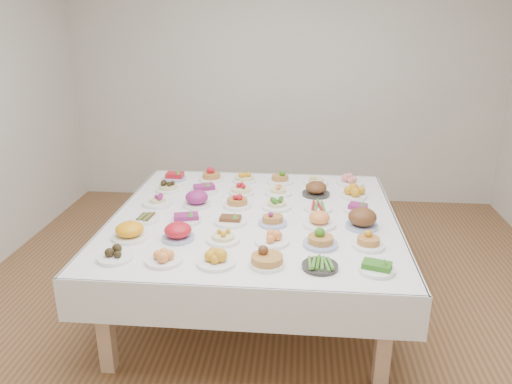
# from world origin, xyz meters

# --- Properties ---
(room_envelope) EXTENTS (5.02, 5.02, 2.81)m
(room_envelope) POSITION_xyz_m (0.00, 0.00, 1.83)
(room_envelope) COLOR brown
(room_envelope) RESTS_ON ground
(display_table) EXTENTS (2.09, 2.09, 0.75)m
(display_table) POSITION_xyz_m (-0.11, 0.07, 0.68)
(display_table) COLOR white
(display_table) RESTS_ON ground
(dish_0) EXTENTS (0.22, 0.22, 0.09)m
(dish_0) POSITION_xyz_m (-0.89, -0.70, 0.79)
(dish_0) COLOR white
(dish_0) RESTS_ON display_table
(dish_1) EXTENTS (0.22, 0.22, 0.09)m
(dish_1) POSITION_xyz_m (-0.58, -0.71, 0.79)
(dish_1) COLOR white
(dish_1) RESTS_ON display_table
(dish_2) EXTENTS (0.23, 0.23, 0.11)m
(dish_2) POSITION_xyz_m (-0.27, -0.71, 0.80)
(dish_2) COLOR white
(dish_2) RESTS_ON display_table
(dish_3) EXTENTS (0.21, 0.21, 0.13)m
(dish_3) POSITION_xyz_m (0.04, -0.70, 0.81)
(dish_3) COLOR white
(dish_3) RESTS_ON display_table
(dish_4) EXTENTS (0.21, 0.21, 0.05)m
(dish_4) POSITION_xyz_m (0.35, -0.70, 0.77)
(dish_4) COLOR #2C2927
(dish_4) RESTS_ON display_table
(dish_5) EXTENTS (0.21, 0.21, 0.09)m
(dish_5) POSITION_xyz_m (0.67, -0.71, 0.79)
(dish_5) COLOR white
(dish_5) RESTS_ON display_table
(dish_6) EXTENTS (0.24, 0.24, 0.15)m
(dish_6) POSITION_xyz_m (-0.90, -0.40, 0.82)
(dish_6) COLOR white
(dish_6) RESTS_ON display_table
(dish_7) EXTENTS (0.22, 0.22, 0.12)m
(dish_7) POSITION_xyz_m (-0.57, -0.39, 0.81)
(dish_7) COLOR #4C66B2
(dish_7) RESTS_ON display_table
(dish_8) EXTENTS (0.21, 0.21, 0.11)m
(dish_8) POSITION_xyz_m (-0.27, -0.39, 0.80)
(dish_8) COLOR white
(dish_8) RESTS_ON display_table
(dish_9) EXTENTS (0.22, 0.22, 0.10)m
(dish_9) POSITION_xyz_m (0.05, -0.39, 0.79)
(dish_9) COLOR white
(dish_9) RESTS_ON display_table
(dish_10) EXTENTS (0.22, 0.22, 0.14)m
(dish_10) POSITION_xyz_m (0.36, -0.40, 0.82)
(dish_10) COLOR #4C66B2
(dish_10) RESTS_ON display_table
(dish_11) EXTENTS (0.21, 0.21, 0.11)m
(dish_11) POSITION_xyz_m (0.66, -0.39, 0.80)
(dish_11) COLOR white
(dish_11) RESTS_ON display_table
(dish_12) EXTENTS (0.21, 0.21, 0.05)m
(dish_12) POSITION_xyz_m (-0.89, -0.09, 0.77)
(dish_12) COLOR white
(dish_12) RESTS_ON display_table
(dish_13) EXTENTS (0.22, 0.22, 0.10)m
(dish_13) POSITION_xyz_m (-0.59, -0.09, 0.79)
(dish_13) COLOR white
(dish_13) RESTS_ON display_table
(dish_14) EXTENTS (0.23, 0.23, 0.10)m
(dish_14) POSITION_xyz_m (-0.27, -0.08, 0.79)
(dish_14) COLOR white
(dish_14) RESTS_ON display_table
(dish_15) EXTENTS (0.20, 0.20, 0.11)m
(dish_15) POSITION_xyz_m (0.03, -0.09, 0.80)
(dish_15) COLOR #4C66B2
(dish_15) RESTS_ON display_table
(dish_16) EXTENTS (0.23, 0.23, 0.12)m
(dish_16) POSITION_xyz_m (0.36, -0.08, 0.80)
(dish_16) COLOR white
(dish_16) RESTS_ON display_table
(dish_17) EXTENTS (0.26, 0.26, 0.14)m
(dish_17) POSITION_xyz_m (0.65, -0.08, 0.82)
(dish_17) COLOR #4C66B2
(dish_17) RESTS_ON display_table
(dish_18) EXTENTS (0.23, 0.23, 0.12)m
(dish_18) POSITION_xyz_m (-0.89, 0.23, 0.80)
(dish_18) COLOR white
(dish_18) RESTS_ON display_table
(dish_19) EXTENTS (0.24, 0.24, 0.13)m
(dish_19) POSITION_xyz_m (-0.57, 0.23, 0.82)
(dish_19) COLOR white
(dish_19) RESTS_ON display_table
(dish_20) EXTENTS (0.22, 0.22, 0.12)m
(dish_20) POSITION_xyz_m (-0.26, 0.24, 0.81)
(dish_20) COLOR white
(dish_20) RESTS_ON display_table
(dish_21) EXTENTS (0.22, 0.22, 0.13)m
(dish_21) POSITION_xyz_m (0.04, 0.24, 0.81)
(dish_21) COLOR white
(dish_21) RESTS_ON display_table
(dish_22) EXTENTS (0.21, 0.21, 0.06)m
(dish_22) POSITION_xyz_m (0.36, 0.23, 0.78)
(dish_22) COLOR white
(dish_22) RESTS_ON display_table
(dish_23) EXTENTS (0.21, 0.21, 0.09)m
(dish_23) POSITION_xyz_m (0.66, 0.23, 0.79)
(dish_23) COLOR white
(dish_23) RESTS_ON display_table
(dish_24) EXTENTS (0.21, 0.21, 0.12)m
(dish_24) POSITION_xyz_m (-0.89, 0.54, 0.81)
(dish_24) COLOR white
(dish_24) RESTS_ON display_table
(dish_25) EXTENTS (0.23, 0.23, 0.10)m
(dish_25) POSITION_xyz_m (-0.58, 0.55, 0.79)
(dish_25) COLOR white
(dish_25) RESTS_ON display_table
(dish_26) EXTENTS (0.21, 0.21, 0.12)m
(dish_26) POSITION_xyz_m (-0.27, 0.54, 0.81)
(dish_26) COLOR white
(dish_26) RESTS_ON display_table
(dish_27) EXTENTS (0.22, 0.22, 0.11)m
(dish_27) POSITION_xyz_m (0.04, 0.54, 0.80)
(dish_27) COLOR white
(dish_27) RESTS_ON display_table
(dish_28) EXTENTS (0.22, 0.22, 0.13)m
(dish_28) POSITION_xyz_m (0.35, 0.55, 0.81)
(dish_28) COLOR #2C2927
(dish_28) RESTS_ON display_table
(dish_29) EXTENTS (0.21, 0.21, 0.10)m
(dish_29) POSITION_xyz_m (0.65, 0.53, 0.80)
(dish_29) COLOR white
(dish_29) RESTS_ON display_table
(dish_30) EXTENTS (0.20, 0.20, 0.09)m
(dish_30) POSITION_xyz_m (-0.90, 0.84, 0.79)
(dish_30) COLOR #4C66B2
(dish_30) RESTS_ON display_table
(dish_31) EXTENTS (0.22, 0.22, 0.14)m
(dish_31) POSITION_xyz_m (-0.57, 0.86, 0.82)
(dish_31) COLOR white
(dish_31) RESTS_ON display_table
(dish_32) EXTENTS (0.20, 0.20, 0.12)m
(dish_32) POSITION_xyz_m (-0.28, 0.85, 0.81)
(dish_32) COLOR white
(dish_32) RESTS_ON display_table
(dish_33) EXTENTS (0.23, 0.23, 0.13)m
(dish_33) POSITION_xyz_m (0.04, 0.85, 0.81)
(dish_33) COLOR white
(dish_33) RESTS_ON display_table
(dish_34) EXTENTS (0.22, 0.22, 0.11)m
(dish_34) POSITION_xyz_m (0.35, 0.85, 0.80)
(dish_34) COLOR white
(dish_34) RESTS_ON display_table
(dish_35) EXTENTS (0.23, 0.23, 0.10)m
(dish_35) POSITION_xyz_m (0.65, 0.86, 0.80)
(dish_35) COLOR white
(dish_35) RESTS_ON display_table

